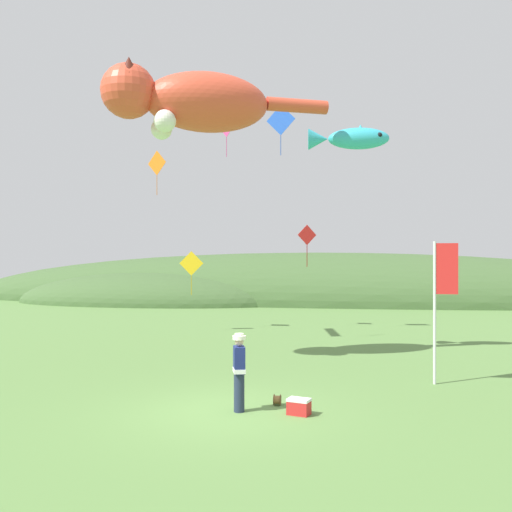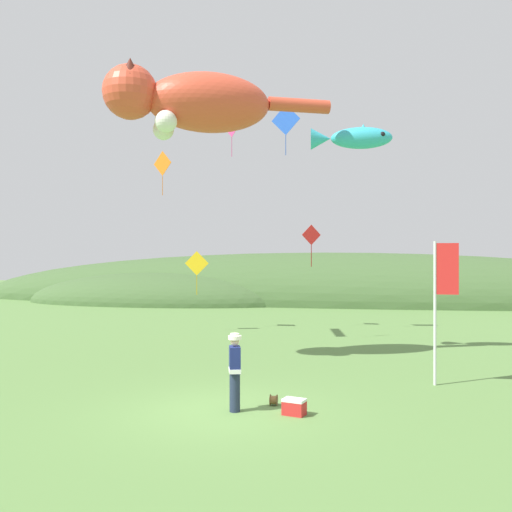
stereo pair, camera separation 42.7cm
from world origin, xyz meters
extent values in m
plane|color=#5B8442|center=(0.00, 0.00, 0.00)|extent=(120.00, 120.00, 0.00)
ellipsoid|color=#426033|center=(0.00, 31.70, 0.00)|extent=(58.80, 12.46, 7.52)
ellipsoid|color=#426033|center=(-12.07, 27.86, 0.00)|extent=(20.58, 8.46, 4.54)
cylinder|color=#232D47|center=(0.28, 0.07, 0.44)|extent=(0.24, 0.24, 0.88)
cube|color=navy|center=(0.28, 0.07, 1.18)|extent=(0.35, 0.45, 0.60)
cube|color=white|center=(0.28, 0.07, 0.94)|extent=(0.37, 0.48, 0.10)
sphere|color=beige|center=(0.28, 0.07, 1.59)|extent=(0.20, 0.20, 0.20)
cylinder|color=silver|center=(0.28, 0.07, 1.68)|extent=(0.30, 0.30, 0.09)
cylinder|color=silver|center=(0.28, 0.07, 1.74)|extent=(0.20, 0.20, 0.07)
cylinder|color=olive|center=(1.05, 0.77, 0.13)|extent=(0.15, 0.19, 0.19)
cylinder|color=brown|center=(0.98, 0.77, 0.13)|extent=(0.02, 0.26, 0.26)
cylinder|color=brown|center=(1.13, 0.77, 0.13)|extent=(0.02, 0.26, 0.26)
cube|color=red|center=(1.63, 0.06, 0.15)|extent=(0.55, 0.44, 0.30)
cube|color=white|center=(1.63, 0.06, 0.33)|extent=(0.56, 0.45, 0.06)
cylinder|color=silver|center=(5.04, 3.67, 1.96)|extent=(0.08, 0.08, 3.93)
cube|color=red|center=(5.36, 3.67, 3.18)|extent=(0.60, 0.03, 1.40)
ellipsoid|color=#E04C33|center=(-1.86, 5.44, 8.53)|extent=(4.56, 3.59, 1.93)
ellipsoid|color=white|center=(-2.04, 5.36, 8.18)|extent=(2.88, 2.14, 1.06)
sphere|color=#E04C33|center=(-4.15, 4.42, 8.72)|extent=(1.74, 1.74, 1.74)
cone|color=#4E1A11|center=(-3.95, 3.99, 9.35)|extent=(0.82, 0.82, 0.58)
cone|color=#4E1A11|center=(-4.34, 4.86, 9.35)|extent=(0.82, 0.82, 0.58)
sphere|color=white|center=(-2.92, 4.33, 7.71)|extent=(0.69, 0.69, 0.69)
sphere|color=white|center=(-3.39, 5.40, 7.71)|extent=(0.69, 0.69, 0.69)
cylinder|color=#E04C33|center=(0.96, 6.70, 8.62)|extent=(2.13, 1.29, 0.46)
ellipsoid|color=#33B2CC|center=(3.03, 7.95, 7.69)|extent=(2.22, 1.01, 0.76)
cone|color=#33B2CC|center=(1.60, 7.81, 7.69)|extent=(0.76, 0.82, 0.76)
cone|color=#33B2CC|center=(3.09, 7.95, 8.01)|extent=(0.39, 0.39, 0.35)
sphere|color=black|center=(3.75, 7.75, 7.75)|extent=(0.18, 0.18, 0.18)
cylinder|color=#8C268C|center=(-4.36, 9.34, 9.33)|extent=(0.78, 2.59, 0.36)
torus|color=white|center=(-4.15, 8.08, 9.33)|extent=(0.44, 0.13, 0.44)
cube|color=orange|center=(-6.00, 12.33, 7.76)|extent=(1.03, 0.51, 1.13)
cylinder|color=black|center=(-6.00, 12.35, 7.76)|extent=(0.69, 0.35, 0.02)
cube|color=#A95011|center=(-6.00, 12.33, 6.75)|extent=(0.03, 0.02, 0.90)
cube|color=red|center=(0.95, 11.14, 4.39)|extent=(0.75, 0.44, 0.85)
cylinder|color=black|center=(0.95, 11.15, 4.39)|extent=(0.50, 0.30, 0.02)
cube|color=maroon|center=(0.95, 11.14, 3.52)|extent=(0.03, 0.02, 0.90)
cube|color=#E53F8C|center=(-2.88, 12.93, 9.44)|extent=(0.79, 0.53, 0.94)
cylinder|color=black|center=(-2.88, 12.94, 9.44)|extent=(0.54, 0.36, 0.02)
cube|color=#A02C62|center=(-2.88, 12.93, 8.52)|extent=(0.03, 0.02, 0.90)
cube|color=yellow|center=(-4.56, 12.96, 3.17)|extent=(1.13, 0.05, 1.13)
cylinder|color=black|center=(-4.56, 12.97, 3.17)|extent=(0.76, 0.04, 0.02)
cube|color=#A98511|center=(-4.56, 12.96, 2.16)|extent=(0.03, 0.01, 0.90)
cube|color=blue|center=(-0.36, 12.80, 9.62)|extent=(1.34, 0.33, 1.38)
cylinder|color=black|center=(-0.36, 12.81, 9.62)|extent=(0.90, 0.23, 0.02)
cube|color=#1A3E97|center=(-0.36, 12.80, 8.48)|extent=(0.03, 0.01, 0.90)
camera|label=1|loc=(2.80, -12.57, 3.54)|focal=40.00mm
camera|label=2|loc=(3.22, -12.50, 3.54)|focal=40.00mm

